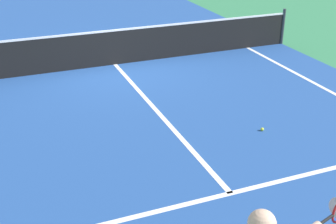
{
  "coord_description": "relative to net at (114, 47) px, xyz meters",
  "views": [
    {
      "loc": [
        -3.0,
        -11.36,
        4.04
      ],
      "look_at": [
        -0.59,
        -5.33,
        1.0
      ],
      "focal_mm": 48.7,
      "sensor_mm": 36.0,
      "label": 1
    }
  ],
  "objects": [
    {
      "name": "ground_plane",
      "position": [
        0.0,
        0.0,
        -0.49
      ],
      "size": [
        60.0,
        60.0,
        0.0
      ],
      "primitive_type": "plane",
      "color": "#337F51"
    },
    {
      "name": "court_surface_inbounds",
      "position": [
        0.0,
        0.0,
        -0.49
      ],
      "size": [
        10.62,
        24.4,
        0.0
      ],
      "primitive_type": "cube",
      "color": "#234C93",
      "rests_on": "ground_plane"
    },
    {
      "name": "line_service_near",
      "position": [
        0.0,
        -6.4,
        -0.49
      ],
      "size": [
        8.22,
        0.1,
        0.01
      ],
      "primitive_type": "cube",
      "color": "white",
      "rests_on": "ground_plane"
    },
    {
      "name": "line_center_service",
      "position": [
        0.0,
        -3.2,
        -0.49
      ],
      "size": [
        0.1,
        6.4,
        0.01
      ],
      "primitive_type": "cube",
      "color": "white",
      "rests_on": "ground_plane"
    },
    {
      "name": "net",
      "position": [
        0.0,
        0.0,
        0.0
      ],
      "size": [
        10.69,
        0.09,
        1.07
      ],
      "color": "#33383D",
      "rests_on": "ground_plane"
    },
    {
      "name": "tennis_ball_mid_court",
      "position": [
        1.57,
        -4.81,
        -0.46
      ],
      "size": [
        0.07,
        0.07,
        0.07
      ],
      "primitive_type": "sphere",
      "color": "#CCE033",
      "rests_on": "ground_plane"
    }
  ]
}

